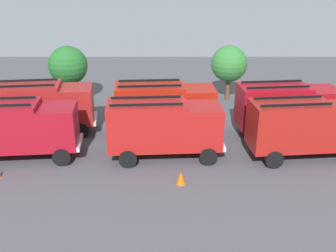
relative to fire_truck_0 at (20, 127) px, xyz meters
name	(u,v)px	position (x,y,z in m)	size (l,w,h in m)	color
ground_plane	(168,145)	(9.13, 1.98, -2.15)	(54.81, 54.81, 0.00)	#4C4C51
fire_truck_0	(20,127)	(0.00, 0.00, 0.00)	(7.40, 3.31, 3.88)	maroon
fire_truck_1	(165,126)	(8.97, 0.17, 0.00)	(7.34, 3.14, 3.88)	#A71916
fire_truck_2	(307,126)	(17.76, 0.17, 0.00)	(7.41, 3.33, 3.88)	maroon
fire_truck_3	(44,105)	(0.30, 4.05, 0.00)	(7.45, 3.48, 3.88)	maroon
fire_truck_4	(166,105)	(8.99, 3.99, 0.00)	(7.36, 3.18, 3.88)	#A81D0F
fire_truck_5	(289,107)	(17.60, 3.73, 0.00)	(7.40, 3.31, 3.88)	#A50F1A
firefighter_0	(164,108)	(8.81, 6.83, -1.18)	(0.32, 0.46, 1.73)	black
tree_0	(70,66)	(0.76, 10.45, 1.28)	(3.29, 3.29, 5.11)	brown
tree_1	(231,64)	(14.59, 11.64, 1.14)	(3.16, 3.16, 4.90)	brown
traffic_cone_1	(182,178)	(9.96, -3.16, -1.78)	(0.52, 0.52, 0.74)	#F2600C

